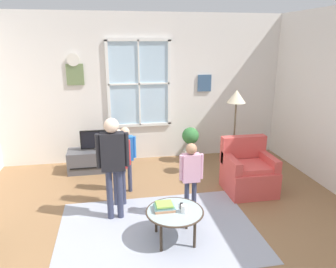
{
  "coord_description": "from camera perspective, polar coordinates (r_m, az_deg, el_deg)",
  "views": [
    {
      "loc": [
        -0.69,
        -3.51,
        2.41
      ],
      "look_at": [
        0.12,
        0.9,
        1.09
      ],
      "focal_mm": 34.12,
      "sensor_mm": 36.0,
      "label": 1
    }
  ],
  "objects": [
    {
      "name": "back_wall",
      "position": [
        6.53,
        -4.32,
        8.12
      ],
      "size": [
        5.67,
        0.17,
        2.93
      ],
      "color": "silver",
      "rests_on": "ground_plane"
    },
    {
      "name": "armchair",
      "position": [
        5.44,
        14.12,
        -6.62
      ],
      "size": [
        0.76,
        0.74,
        0.87
      ],
      "color": "#D14C47",
      "rests_on": "ground_plane"
    },
    {
      "name": "ground_plane",
      "position": [
        4.32,
        0.63,
        -17.69
      ],
      "size": [
        6.27,
        6.33,
        0.02
      ],
      "primitive_type": "cube",
      "color": "olive"
    },
    {
      "name": "area_rug",
      "position": [
        4.4,
        -1.82,
        -16.73
      ],
      "size": [
        2.58,
        1.85,
        0.01
      ],
      "primitive_type": "cube",
      "color": "#999EAD",
      "rests_on": "ground_plane"
    },
    {
      "name": "remote_near_books",
      "position": [
        4.1,
        2.46,
        -12.73
      ],
      "size": [
        0.07,
        0.15,
        0.02
      ],
      "primitive_type": "cube",
      "rotation": [
        0.0,
        0.0,
        -0.2
      ],
      "color": "black",
      "rests_on": "coffee_table"
    },
    {
      "name": "person_pink_shirt",
      "position": [
        4.37,
        4.12,
        -6.82
      ],
      "size": [
        0.33,
        0.15,
        1.1
      ],
      "color": "#333851",
      "rests_on": "ground_plane"
    },
    {
      "name": "person_red_shirt",
      "position": [
        4.74,
        -8.87,
        -4.34
      ],
      "size": [
        0.36,
        0.16,
        1.19
      ],
      "color": "#333851",
      "rests_on": "ground_plane"
    },
    {
      "name": "potted_plant_by_window",
      "position": [
        6.5,
        4.01,
        -1.52
      ],
      "size": [
        0.34,
        0.34,
        0.73
      ],
      "color": "silver",
      "rests_on": "ground_plane"
    },
    {
      "name": "book_stack",
      "position": [
        4.02,
        -0.68,
        -12.88
      ],
      "size": [
        0.26,
        0.19,
        0.09
      ],
      "color": "tan",
      "rests_on": "coffee_table"
    },
    {
      "name": "tv_stand",
      "position": [
        6.27,
        -12.57,
        -4.55
      ],
      "size": [
        1.07,
        0.47,
        0.41
      ],
      "color": "#4C4C51",
      "rests_on": "ground_plane"
    },
    {
      "name": "floor_lamp",
      "position": [
        5.64,
        12.05,
        5.06
      ],
      "size": [
        0.32,
        0.32,
        1.6
      ],
      "color": "black",
      "rests_on": "ground_plane"
    },
    {
      "name": "cup",
      "position": [
        3.97,
        2.88,
        -13.19
      ],
      "size": [
        0.08,
        0.08,
        0.1
      ],
      "primitive_type": "cylinder",
      "color": "white",
      "rests_on": "coffee_table"
    },
    {
      "name": "person_black_shirt",
      "position": [
        4.33,
        -9.82,
        -4.15
      ],
      "size": [
        0.44,
        0.2,
        1.45
      ],
      "color": "#333851",
      "rests_on": "ground_plane"
    },
    {
      "name": "remote_near_cup",
      "position": [
        4.11,
        0.4,
        -12.63
      ],
      "size": [
        0.06,
        0.14,
        0.02
      ],
      "primitive_type": "cube",
      "rotation": [
        0.0,
        0.0,
        -0.17
      ],
      "color": "black",
      "rests_on": "coffee_table"
    },
    {
      "name": "coffee_table",
      "position": [
        4.03,
        1.2,
        -13.9
      ],
      "size": [
        0.72,
        0.72,
        0.41
      ],
      "color": "#99B2B7",
      "rests_on": "ground_plane"
    },
    {
      "name": "television",
      "position": [
        6.14,
        -12.8,
        -1.0
      ],
      "size": [
        0.56,
        0.08,
        0.38
      ],
      "color": "#4C4C4C",
      "rests_on": "tv_stand"
    },
    {
      "name": "person_blue_shirt",
      "position": [
        5.15,
        -7.57,
        -3.21
      ],
      "size": [
        0.33,
        0.15,
        1.1
      ],
      "color": "#333851",
      "rests_on": "ground_plane"
    }
  ]
}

